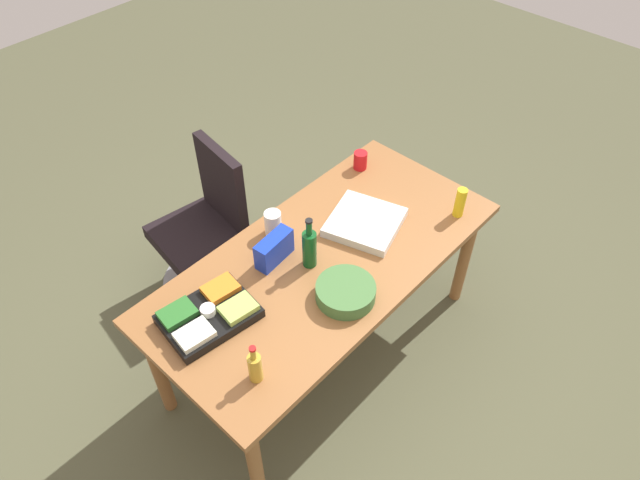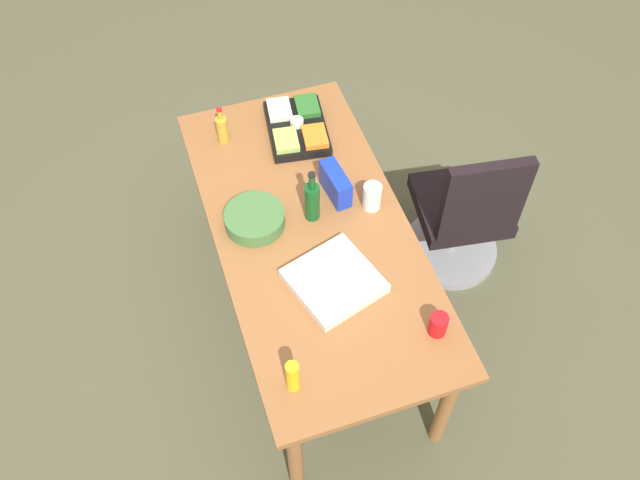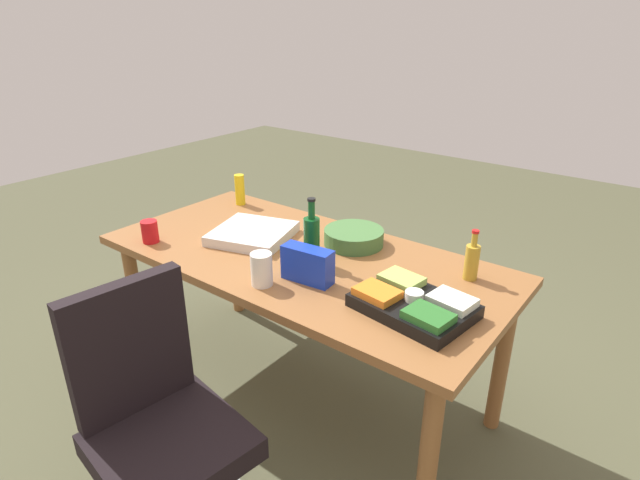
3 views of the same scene
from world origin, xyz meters
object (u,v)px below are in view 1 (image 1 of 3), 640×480
veggie_tray (209,315)px  wine_bottle (309,248)px  mayo_jar (273,223)px  office_chair (206,238)px  dressing_bottle (255,367)px  mustard_bottle (460,202)px  conference_table (324,269)px  chip_bag_blue (274,249)px  pizza_box (365,222)px  red_solo_cup (360,160)px  salad_bowl (346,292)px

veggie_tray → wine_bottle: size_ratio=1.51×
wine_bottle → mayo_jar: bearing=-96.0°
office_chair → wine_bottle: (-0.02, 0.88, 0.52)m
dressing_bottle → mustard_bottle: 1.44m
conference_table → dressing_bottle: (0.71, 0.25, 0.17)m
conference_table → mustard_bottle: size_ratio=10.76×
chip_bag_blue → pizza_box: size_ratio=0.61×
office_chair → veggie_tray: bearing=54.7°
wine_bottle → veggie_tray: bearing=-10.1°
mayo_jar → red_solo_cup: bearing=-178.6°
veggie_tray → mustard_bottle: mustard_bottle is taller
veggie_tray → mayo_jar: bearing=-162.3°
veggie_tray → dressing_bottle: 0.39m
conference_table → dressing_bottle: bearing=19.8°
pizza_box → red_solo_cup: 0.50m
pizza_box → wine_bottle: (0.40, -0.03, 0.09)m
conference_table → red_solo_cup: red_solo_cup is taller
salad_bowl → wine_bottle: wine_bottle is taller
chip_bag_blue → wine_bottle: size_ratio=0.72×
conference_table → veggie_tray: size_ratio=4.19×
chip_bag_blue → veggie_tray: bearing=6.1°
veggie_tray → chip_bag_blue: bearing=-173.9°
office_chair → mustard_bottle: 1.56m
dressing_bottle → mustard_bottle: bearing=177.5°
veggie_tray → wine_bottle: 0.58m
chip_bag_blue → mustard_bottle: size_ratio=1.23×
wine_bottle → red_solo_cup: (-0.76, -0.31, -0.06)m
office_chair → mayo_jar: office_chair is taller
office_chair → salad_bowl: (0.02, 1.15, 0.44)m
chip_bag_blue → wine_bottle: wine_bottle is taller
office_chair → salad_bowl: office_chair is taller
chip_bag_blue → mayo_jar: chip_bag_blue is taller
mayo_jar → salad_bowl: bearing=82.7°
pizza_box → mayo_jar: mayo_jar is taller
conference_table → mustard_bottle: bearing=156.5°
mustard_bottle → veggie_tray: bearing=-18.0°
pizza_box → red_solo_cup: red_solo_cup is taller
chip_bag_blue → red_solo_cup: 0.88m
mayo_jar → mustard_bottle: size_ratio=0.79×
mayo_jar → veggie_tray: bearing=17.7°
veggie_tray → salad_bowl: size_ratio=1.59×
pizza_box → wine_bottle: wine_bottle is taller
wine_bottle → mustard_bottle: size_ratio=1.70×
mayo_jar → pizza_box: bearing=139.1°
dressing_bottle → wine_bottle: wine_bottle is taller
chip_bag_blue → wine_bottle: 0.18m
conference_table → salad_bowl: (0.12, 0.25, 0.13)m
conference_table → office_chair: office_chair is taller
pizza_box → salad_bowl: size_ratio=1.25×
dressing_bottle → veggie_tray: bearing=-99.3°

